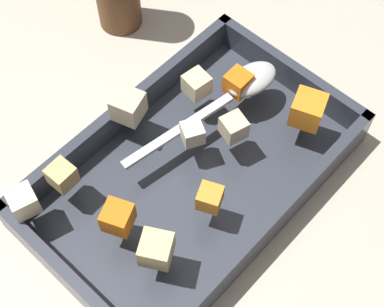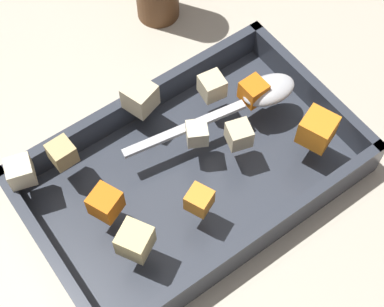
{
  "view_description": "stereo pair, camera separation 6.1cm",
  "coord_description": "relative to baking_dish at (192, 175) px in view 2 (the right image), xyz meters",
  "views": [
    {
      "loc": [
        -0.21,
        -0.2,
        0.59
      ],
      "look_at": [
        0.02,
        0.02,
        0.06
      ],
      "focal_mm": 54.72,
      "sensor_mm": 36.0,
      "label": 1
    },
    {
      "loc": [
        -0.17,
        -0.24,
        0.59
      ],
      "look_at": [
        0.02,
        0.02,
        0.06
      ],
      "focal_mm": 54.72,
      "sensor_mm": 36.0,
      "label": 2
    }
  ],
  "objects": [
    {
      "name": "ground_plane",
      "position": [
        -0.02,
        -0.02,
        -0.02
      ],
      "size": [
        4.0,
        4.0,
        0.0
      ],
      "primitive_type": "plane",
      "color": "#BCB29E"
    },
    {
      "name": "potato_chunk_rim_edge",
      "position": [
        0.07,
        0.06,
        0.05
      ],
      "size": [
        0.03,
        0.03,
        0.03
      ],
      "primitive_type": "cube",
      "rotation": [
        0.0,
        0.0,
        1.43
      ],
      "color": "beige",
      "rests_on": "baking_dish"
    },
    {
      "name": "carrot_chunk_heap_side",
      "position": [
        0.12,
        -0.06,
        0.05
      ],
      "size": [
        0.04,
        0.04,
        0.03
      ],
      "primitive_type": "cube",
      "rotation": [
        0.0,
        0.0,
        0.36
      ],
      "color": "orange",
      "rests_on": "baking_dish"
    },
    {
      "name": "potato_chunk_under_handle",
      "position": [
        0.05,
        -0.01,
        0.05
      ],
      "size": [
        0.03,
        0.03,
        0.02
      ],
      "primitive_type": "cube",
      "rotation": [
        0.0,
        0.0,
        1.28
      ],
      "color": "beige",
      "rests_on": "baking_dish"
    },
    {
      "name": "potato_chunk_front_center",
      "position": [
        -0.1,
        -0.05,
        0.05
      ],
      "size": [
        0.04,
        0.04,
        0.03
      ],
      "primitive_type": "cube",
      "rotation": [
        0.0,
        0.0,
        0.52
      ],
      "color": "#E0CC89",
      "rests_on": "baking_dish"
    },
    {
      "name": "carrot_chunk_far_left",
      "position": [
        -0.03,
        -0.05,
        0.05
      ],
      "size": [
        0.03,
        0.03,
        0.02
      ],
      "primitive_type": "cube",
      "rotation": [
        0.0,
        0.0,
        3.56
      ],
      "color": "orange",
      "rests_on": "baking_dish"
    },
    {
      "name": "potato_chunk_corner_se",
      "position": [
        -0.01,
        0.09,
        0.05
      ],
      "size": [
        0.04,
        0.04,
        0.03
      ],
      "primitive_type": "cube",
      "rotation": [
        0.0,
        0.0,
        0.31
      ],
      "color": "beige",
      "rests_on": "baking_dish"
    },
    {
      "name": "potato_chunk_mid_left",
      "position": [
        -0.16,
        0.08,
        0.05
      ],
      "size": [
        0.03,
        0.03,
        0.03
      ],
      "primitive_type": "cube",
      "rotation": [
        0.0,
        0.0,
        6.0
      ],
      "color": "beige",
      "rests_on": "baking_dish"
    },
    {
      "name": "serving_spoon",
      "position": [
        0.11,
        0.02,
        0.05
      ],
      "size": [
        0.21,
        0.06,
        0.02
      ],
      "rotation": [
        0.0,
        0.0,
        2.98
      ],
      "color": "silver",
      "rests_on": "baking_dish"
    },
    {
      "name": "potato_chunk_near_spoon",
      "position": [
        -0.11,
        0.08,
        0.05
      ],
      "size": [
        0.03,
        0.03,
        0.03
      ],
      "primitive_type": "cube",
      "rotation": [
        0.0,
        0.0,
        0.04
      ],
      "color": "tan",
      "rests_on": "baking_dish"
    },
    {
      "name": "carrot_chunk_corner_nw",
      "position": [
        0.1,
        0.02,
        0.05
      ],
      "size": [
        0.03,
        0.03,
        0.03
      ],
      "primitive_type": "cube",
      "rotation": [
        0.0,
        0.0,
        1.6
      ],
      "color": "orange",
      "rests_on": "baking_dish"
    },
    {
      "name": "potato_chunk_corner_sw",
      "position": [
        0.02,
        0.02,
        0.05
      ],
      "size": [
        0.03,
        0.03,
        0.02
      ],
      "primitive_type": "cube",
      "rotation": [
        0.0,
        0.0,
        5.79
      ],
      "color": "beige",
      "rests_on": "baking_dish"
    },
    {
      "name": "carrot_chunk_mid_right",
      "position": [
        -0.1,
        0.0,
        0.05
      ],
      "size": [
        0.04,
        0.04,
        0.03
      ],
      "primitive_type": "cube",
      "rotation": [
        0.0,
        0.0,
        3.55
      ],
      "color": "orange",
      "rests_on": "baking_dish"
    },
    {
      "name": "baking_dish",
      "position": [
        0.0,
        0.0,
        0.0
      ],
      "size": [
        0.36,
        0.22,
        0.05
      ],
      "color": "#333842",
      "rests_on": "ground_plane"
    }
  ]
}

